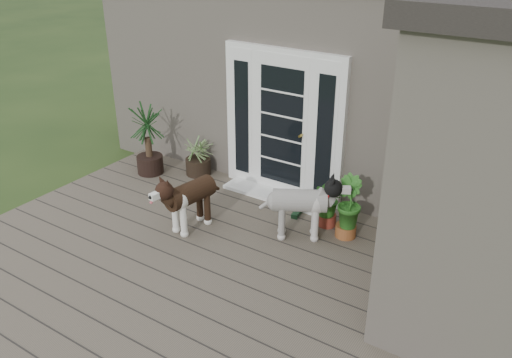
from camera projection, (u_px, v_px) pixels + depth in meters
The scene contains 15 objects.
deck at pixel (201, 271), 6.28m from camera, with size 6.20×4.60×0.12m, color #6B5B4C.
house_main at pixel (356, 71), 8.82m from camera, with size 7.40×4.00×3.10m, color #665E54.
house_wing at pixel (506, 184), 5.02m from camera, with size 1.60×2.40×3.10m, color #665E54.
door_unit at pixel (283, 124), 7.53m from camera, with size 1.90×0.14×2.15m, color white.
door_step at pixel (274, 195), 7.84m from camera, with size 1.60×0.40×0.05m, color white.
brindle_dog at pixel (191, 203), 6.89m from camera, with size 0.39×0.91×0.76m, color #342013, non-canonical shape.
white_dog at pixel (299, 210), 6.70m from camera, with size 0.39×0.92×0.77m, color beige, non-canonical shape.
spider_plant at pixel (198, 154), 8.40m from camera, with size 0.67×0.67×0.71m, color #839B5F, non-canonical shape.
yucca at pixel (148, 140), 8.36m from camera, with size 0.79×0.79×1.15m, color black, non-canonical shape.
herb_a at pixel (328, 206), 6.99m from camera, with size 0.46×0.46×0.58m, color #17501A.
herb_b at pixel (347, 215), 6.74m from camera, with size 0.41×0.41×0.62m, color #2C631C.
herb_c at pixel (401, 213), 6.78m from camera, with size 0.41×0.41×0.63m, color #164D18.
sapling at pixel (423, 223), 5.47m from camera, with size 0.51×0.51×1.75m, color #245317, non-canonical shape.
clog_left at pixel (297, 213), 7.34m from camera, with size 0.12×0.27×0.08m, color #15351C, non-canonical shape.
clog_right at pixel (298, 202), 7.61m from camera, with size 0.14×0.30×0.09m, color black, non-canonical shape.
Camera 1 is at (3.38, -3.56, 3.80)m, focal length 37.22 mm.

